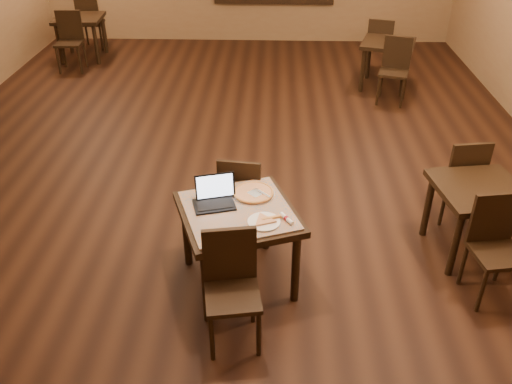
{
  "coord_description": "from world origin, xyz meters",
  "views": [
    {
      "loc": [
        0.54,
        -6.04,
        3.26
      ],
      "look_at": [
        0.4,
        -2.21,
        0.85
      ],
      "focal_mm": 38.0,
      "sensor_mm": 36.0,
      "label": 1
    }
  ],
  "objects_px": {
    "other_table_a_chair_far": "(380,44)",
    "tiled_table": "(238,220)",
    "other_table_a": "(388,50)",
    "other_table_c_chair_far": "(461,175)",
    "other_table_b_chair_far": "(90,20)",
    "chair_main_far": "(241,194)",
    "other_table_a_chair_near": "(395,66)",
    "other_table_c": "(478,198)",
    "other_table_b": "(80,24)",
    "laptop": "(215,196)",
    "pizza_pan": "(254,194)",
    "other_table_c_chair_near": "(495,241)",
    "other_table_b_chair_near": "(70,37)",
    "chair_main_near": "(231,281)"
  },
  "relations": [
    {
      "from": "pizza_pan",
      "to": "other_table_b",
      "type": "xyz_separation_m",
      "value": [
        -3.38,
        5.85,
        -0.13
      ]
    },
    {
      "from": "other_table_b_chair_near",
      "to": "other_table_c_chair_far",
      "type": "height_order",
      "value": "other_table_b_chair_near"
    },
    {
      "from": "chair_main_near",
      "to": "laptop",
      "type": "bearing_deg",
      "value": 95.09
    },
    {
      "from": "other_table_a_chair_far",
      "to": "tiled_table",
      "type": "bearing_deg",
      "value": 85.83
    },
    {
      "from": "other_table_b_chair_far",
      "to": "laptop",
      "type": "bearing_deg",
      "value": 111.68
    },
    {
      "from": "pizza_pan",
      "to": "other_table_a_chair_near",
      "type": "relative_size",
      "value": 0.39
    },
    {
      "from": "other_table_a",
      "to": "laptop",
      "type": "bearing_deg",
      "value": -99.06
    },
    {
      "from": "other_table_c_chair_far",
      "to": "other_table_c_chair_near",
      "type": "bearing_deg",
      "value": 79.27
    },
    {
      "from": "other_table_a_chair_far",
      "to": "other_table_c_chair_far",
      "type": "bearing_deg",
      "value": 108.25
    },
    {
      "from": "tiled_table",
      "to": "other_table_c",
      "type": "bearing_deg",
      "value": -6.7
    },
    {
      "from": "other_table_b_chair_far",
      "to": "other_table_c",
      "type": "relative_size",
      "value": 1.13
    },
    {
      "from": "chair_main_far",
      "to": "other_table_b",
      "type": "height_order",
      "value": "chair_main_far"
    },
    {
      "from": "other_table_c",
      "to": "other_table_b",
      "type": "bearing_deg",
      "value": 124.78
    },
    {
      "from": "chair_main_near",
      "to": "laptop",
      "type": "distance_m",
      "value": 0.8
    },
    {
      "from": "other_table_a",
      "to": "other_table_b_chair_near",
      "type": "xyz_separation_m",
      "value": [
        -5.33,
        0.69,
        -0.06
      ]
    },
    {
      "from": "laptop",
      "to": "chair_main_near",
      "type": "bearing_deg",
      "value": -91.39
    },
    {
      "from": "chair_main_near",
      "to": "other_table_b_chair_near",
      "type": "relative_size",
      "value": 0.95
    },
    {
      "from": "other_table_a_chair_far",
      "to": "other_table_b",
      "type": "bearing_deg",
      "value": 9.02
    },
    {
      "from": "chair_main_far",
      "to": "other_table_b_chair_far",
      "type": "relative_size",
      "value": 0.94
    },
    {
      "from": "other_table_c_chair_near",
      "to": "other_table_c_chair_far",
      "type": "bearing_deg",
      "value": 79.27
    },
    {
      "from": "other_table_c_chair_near",
      "to": "tiled_table",
      "type": "bearing_deg",
      "value": 169.74
    },
    {
      "from": "other_table_a_chair_near",
      "to": "pizza_pan",
      "type": "bearing_deg",
      "value": -99.51
    },
    {
      "from": "other_table_c",
      "to": "tiled_table",
      "type": "bearing_deg",
      "value": -176.11
    },
    {
      "from": "laptop",
      "to": "other_table_a",
      "type": "height_order",
      "value": "laptop"
    },
    {
      "from": "pizza_pan",
      "to": "other_table_b_chair_near",
      "type": "xyz_separation_m",
      "value": [
        -3.38,
        5.27,
        -0.21
      ]
    },
    {
      "from": "other_table_a_chair_near",
      "to": "other_table_c",
      "type": "height_order",
      "value": "other_table_a_chair_near"
    },
    {
      "from": "chair_main_near",
      "to": "pizza_pan",
      "type": "height_order",
      "value": "chair_main_near"
    },
    {
      "from": "pizza_pan",
      "to": "other_table_c",
      "type": "xyz_separation_m",
      "value": [
        2.03,
        0.27,
        -0.17
      ]
    },
    {
      "from": "other_table_a",
      "to": "other_table_c_chair_far",
      "type": "relative_size",
      "value": 1.06
    },
    {
      "from": "other_table_b_chair_far",
      "to": "chair_main_far",
      "type": "bearing_deg",
      "value": 114.94
    },
    {
      "from": "chair_main_far",
      "to": "pizza_pan",
      "type": "height_order",
      "value": "chair_main_far"
    },
    {
      "from": "pizza_pan",
      "to": "other_table_b_chair_near",
      "type": "distance_m",
      "value": 6.27
    },
    {
      "from": "chair_main_near",
      "to": "other_table_a_chair_far",
      "type": "bearing_deg",
      "value": 61.73
    },
    {
      "from": "pizza_pan",
      "to": "other_table_b",
      "type": "height_order",
      "value": "pizza_pan"
    },
    {
      "from": "tiled_table",
      "to": "other_table_a_chair_near",
      "type": "height_order",
      "value": "other_table_a_chair_near"
    },
    {
      "from": "other_table_a",
      "to": "other_table_a_chair_near",
      "type": "xyz_separation_m",
      "value": [
        0.02,
        -0.56,
        -0.07
      ]
    },
    {
      "from": "other_table_a_chair_near",
      "to": "other_table_a_chair_far",
      "type": "distance_m",
      "value": 1.13
    },
    {
      "from": "chair_main_far",
      "to": "other_table_b",
      "type": "xyz_separation_m",
      "value": [
        -3.25,
        5.47,
        0.11
      ]
    },
    {
      "from": "other_table_b",
      "to": "other_table_c",
      "type": "xyz_separation_m",
      "value": [
        5.41,
        -5.58,
        -0.04
      ]
    },
    {
      "from": "other_table_a",
      "to": "other_table_b_chair_far",
      "type": "bearing_deg",
      "value": 177.47
    },
    {
      "from": "other_table_b",
      "to": "other_table_b_chair_far",
      "type": "xyz_separation_m",
      "value": [
        0.0,
        0.58,
        -0.08
      ]
    },
    {
      "from": "other_table_a_chair_near",
      "to": "other_table_b",
      "type": "height_order",
      "value": "other_table_a_chair_near"
    },
    {
      "from": "other_table_a",
      "to": "other_table_c_chair_far",
      "type": "height_order",
      "value": "other_table_c_chair_far"
    },
    {
      "from": "chair_main_near",
      "to": "other_table_c_chair_far",
      "type": "distance_m",
      "value": 2.74
    },
    {
      "from": "other_table_b_chair_near",
      "to": "laptop",
      "type": "bearing_deg",
      "value": -63.75
    },
    {
      "from": "chair_main_far",
      "to": "other_table_b",
      "type": "bearing_deg",
      "value": -51.81
    },
    {
      "from": "other_table_c_chair_far",
      "to": "other_table_b",
      "type": "bearing_deg",
      "value": -52.23
    },
    {
      "from": "chair_main_far",
      "to": "other_table_c",
      "type": "bearing_deg",
      "value": -175.53
    },
    {
      "from": "chair_main_far",
      "to": "pizza_pan",
      "type": "bearing_deg",
      "value": 116.46
    },
    {
      "from": "laptop",
      "to": "other_table_a_chair_near",
      "type": "xyz_separation_m",
      "value": [
        2.29,
        4.15,
        -0.28
      ]
    }
  ]
}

